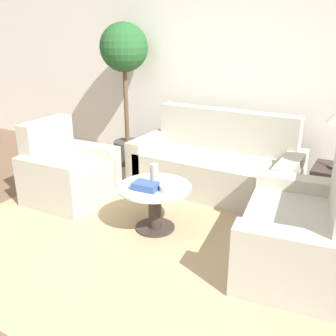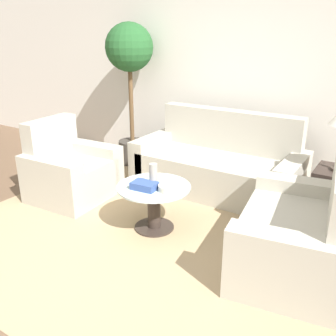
{
  "view_description": "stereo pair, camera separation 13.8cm",
  "coord_description": "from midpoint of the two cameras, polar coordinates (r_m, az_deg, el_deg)",
  "views": [
    {
      "loc": [
        1.86,
        -1.91,
        1.83
      ],
      "look_at": [
        0.13,
        1.07,
        0.55
      ],
      "focal_mm": 40.0,
      "sensor_mm": 36.0,
      "label": 1
    },
    {
      "loc": [
        1.98,
        -1.84,
        1.83
      ],
      "look_at": [
        0.13,
        1.07,
        0.55
      ],
      "focal_mm": 40.0,
      "sensor_mm": 36.0,
      "label": 2
    }
  ],
  "objects": [
    {
      "name": "bowl",
      "position": [
        3.41,
        1.34,
        -3.04
      ],
      "size": [
        0.2,
        0.2,
        0.05
      ],
      "color": "beige",
      "rests_on": "coffee_table"
    },
    {
      "name": "ground_plane",
      "position": [
        3.25,
        -11.27,
        -14.37
      ],
      "size": [
        14.0,
        14.0,
        0.0
      ],
      "primitive_type": "plane",
      "color": "brown"
    },
    {
      "name": "sofa_main",
      "position": [
        4.53,
        8.69,
        0.28
      ],
      "size": [
        1.96,
        0.86,
        0.93
      ],
      "color": "#B2AD9E",
      "rests_on": "ground_plane"
    },
    {
      "name": "coffee_table",
      "position": [
        3.58,
        -1.05,
        -5.11
      ],
      "size": [
        0.7,
        0.7,
        0.45
      ],
      "color": "#332823",
      "rests_on": "ground_plane"
    },
    {
      "name": "wall_back",
      "position": [
        4.95,
        9.77,
        13.96
      ],
      "size": [
        10.0,
        0.06,
        2.6
      ],
      "color": "white",
      "rests_on": "ground_plane"
    },
    {
      "name": "armchair",
      "position": [
        4.42,
        -13.95,
        -0.68
      ],
      "size": [
        0.83,
        0.91,
        0.89
      ],
      "rotation": [
        0.0,
        0.0,
        1.62
      ],
      "color": "#B2AD9E",
      "rests_on": "ground_plane"
    },
    {
      "name": "book_stack",
      "position": [
        3.44,
        -2.46,
        -2.71
      ],
      "size": [
        0.25,
        0.17,
        0.07
      ],
      "rotation": [
        0.0,
        0.0,
        0.09
      ],
      "color": "#334C8C",
      "rests_on": "coffee_table"
    },
    {
      "name": "vase",
      "position": [
        3.48,
        -1.11,
        -1.08
      ],
      "size": [
        0.08,
        0.08,
        0.22
      ],
      "color": "#9E998E",
      "rests_on": "coffee_table"
    },
    {
      "name": "rug",
      "position": [
        3.71,
        -1.02,
        -9.08
      ],
      "size": [
        3.58,
        3.27,
        0.01
      ],
      "color": "tan",
      "rests_on": "ground_plane"
    },
    {
      "name": "loveseat",
      "position": [
        3.22,
        21.09,
        -9.66
      ],
      "size": [
        0.99,
        1.37,
        0.91
      ],
      "rotation": [
        0.0,
        0.0,
        -1.42
      ],
      "color": "#B2AD9E",
      "rests_on": "ground_plane"
    },
    {
      "name": "side_table",
      "position": [
        4.07,
        25.07,
        -4.03
      ],
      "size": [
        0.44,
        0.44,
        0.56
      ],
      "color": "#332823",
      "rests_on": "ground_plane"
    },
    {
      "name": "potted_plant",
      "position": [
        5.21,
        -5.05,
        15.17
      ],
      "size": [
        0.64,
        0.64,
        1.93
      ],
      "color": "#3D3833",
      "rests_on": "ground_plane"
    }
  ]
}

